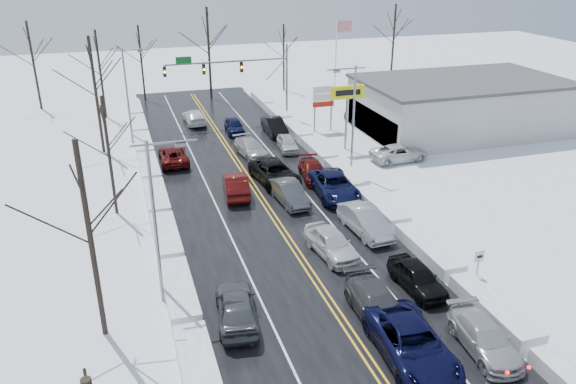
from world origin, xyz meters
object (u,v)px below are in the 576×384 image
object	(u,v)px
flagpole	(337,57)
dealership_building	(460,105)
tires_plus_sign	(347,97)
oncoming_car_0	(236,195)
traffic_signal_mast	(241,71)

from	to	relation	value
flagpole	dealership_building	distance (m)	15.24
tires_plus_sign	dealership_building	bearing A→B (deg)	8.47
tires_plus_sign	flagpole	distance (m)	14.79
tires_plus_sign	oncoming_car_0	distance (m)	15.09
traffic_signal_mast	oncoming_car_0	distance (m)	20.82
traffic_signal_mast	tires_plus_sign	world-z (taller)	traffic_signal_mast
flagpole	oncoming_car_0	world-z (taller)	flagpole
flagpole	dealership_building	xyz separation A→B (m)	(8.80, -12.00, -3.27)
tires_plus_sign	flagpole	bearing A→B (deg)	71.56
tires_plus_sign	oncoming_car_0	bearing A→B (deg)	-148.56
traffic_signal_mast	flagpole	world-z (taller)	flagpole
flagpole	dealership_building	bearing A→B (deg)	-53.73
tires_plus_sign	traffic_signal_mast	bearing A→B (deg)	120.46
dealership_building	tires_plus_sign	bearing A→B (deg)	-171.53
tires_plus_sign	dealership_building	size ratio (longest dim) A/B	0.29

